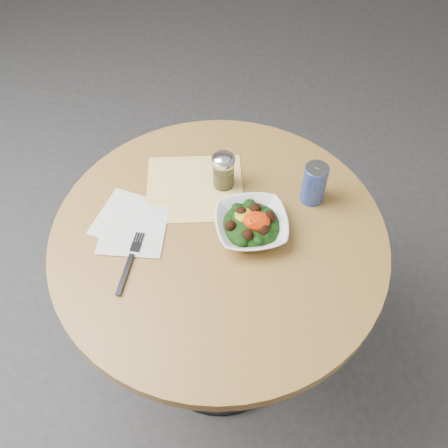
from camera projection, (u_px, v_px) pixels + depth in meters
name	position (u px, v px, depth m)	size (l,w,h in m)	color
ground	(220.00, 347.00, 1.92)	(6.00, 6.00, 0.00)	#303032
table	(219.00, 273.00, 1.48)	(0.90, 0.90, 0.75)	black
cloth_napkin	(195.00, 188.00, 1.42)	(0.27, 0.25, 0.00)	#DCA70B
paper_napkins	(131.00, 224.00, 1.34)	(0.21, 0.23, 0.00)	silver
salad_bowl	(251.00, 224.00, 1.31)	(0.23, 0.23, 0.07)	white
fork	(130.00, 260.00, 1.27)	(0.03, 0.19, 0.00)	black
spice_shaker	(223.00, 170.00, 1.38)	(0.06, 0.06, 0.12)	silver
beverage_can	(314.00, 184.00, 1.35)	(0.07, 0.07, 0.13)	navy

